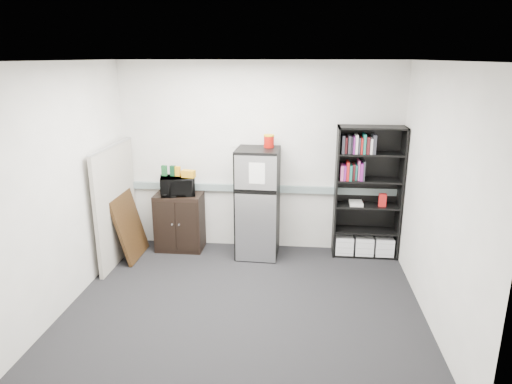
% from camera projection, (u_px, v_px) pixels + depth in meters
% --- Properties ---
extents(floor, '(4.00, 4.00, 0.00)m').
position_uv_depth(floor, '(245.00, 305.00, 5.24)').
color(floor, black).
rests_on(floor, ground).
extents(wall_back, '(4.00, 0.02, 2.70)m').
position_uv_depth(wall_back, '(259.00, 158.00, 6.52)').
color(wall_back, silver).
rests_on(wall_back, floor).
extents(wall_right, '(0.02, 3.50, 2.70)m').
position_uv_depth(wall_right, '(438.00, 198.00, 4.66)').
color(wall_right, silver).
rests_on(wall_right, floor).
extents(wall_left, '(0.02, 3.50, 2.70)m').
position_uv_depth(wall_left, '(65.00, 187.00, 5.05)').
color(wall_left, silver).
rests_on(wall_left, floor).
extents(ceiling, '(4.00, 3.50, 0.02)m').
position_uv_depth(ceiling, '(243.00, 61.00, 4.47)').
color(ceiling, white).
rests_on(ceiling, wall_back).
extents(electrical_raceway, '(3.92, 0.05, 0.10)m').
position_uv_depth(electrical_raceway, '(259.00, 188.00, 6.62)').
color(electrical_raceway, gray).
rests_on(electrical_raceway, wall_back).
extents(wall_note, '(0.14, 0.00, 0.10)m').
position_uv_depth(wall_note, '(235.00, 144.00, 6.49)').
color(wall_note, white).
rests_on(wall_note, wall_back).
extents(bookshelf, '(0.90, 0.34, 1.85)m').
position_uv_depth(bookshelf, '(367.00, 194.00, 6.33)').
color(bookshelf, black).
rests_on(bookshelf, floor).
extents(cubicle_partition, '(0.06, 1.30, 1.62)m').
position_uv_depth(cubicle_partition, '(116.00, 204.00, 6.22)').
color(cubicle_partition, '#A7A194').
rests_on(cubicle_partition, floor).
extents(cabinet, '(0.67, 0.45, 0.84)m').
position_uv_depth(cabinet, '(180.00, 222.00, 6.66)').
color(cabinet, black).
rests_on(cabinet, floor).
extents(microwave, '(0.55, 0.44, 0.27)m').
position_uv_depth(microwave, '(178.00, 186.00, 6.49)').
color(microwave, black).
rests_on(microwave, cabinet).
extents(snack_box_a, '(0.08, 0.07, 0.15)m').
position_uv_depth(snack_box_a, '(164.00, 171.00, 6.48)').
color(snack_box_a, '#175326').
rests_on(snack_box_a, microwave).
extents(snack_box_b, '(0.08, 0.07, 0.15)m').
position_uv_depth(snack_box_b, '(173.00, 171.00, 6.47)').
color(snack_box_b, '#0D391E').
rests_on(snack_box_b, microwave).
extents(snack_box_c, '(0.08, 0.06, 0.14)m').
position_uv_depth(snack_box_c, '(178.00, 171.00, 6.46)').
color(snack_box_c, orange).
rests_on(snack_box_c, microwave).
extents(snack_bag, '(0.19, 0.13, 0.10)m').
position_uv_depth(snack_bag, '(189.00, 174.00, 6.41)').
color(snack_bag, orange).
rests_on(snack_bag, microwave).
extents(refrigerator, '(0.60, 0.63, 1.54)m').
position_uv_depth(refrigerator, '(258.00, 203.00, 6.37)').
color(refrigerator, black).
rests_on(refrigerator, floor).
extents(coffee_can, '(0.15, 0.15, 0.19)m').
position_uv_depth(coffee_can, '(269.00, 140.00, 6.24)').
color(coffee_can, '#9D0D07').
rests_on(coffee_can, refrigerator).
extents(framed_poster, '(0.27, 0.72, 0.91)m').
position_uv_depth(framed_poster, '(130.00, 226.00, 6.39)').
color(framed_poster, black).
rests_on(framed_poster, floor).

